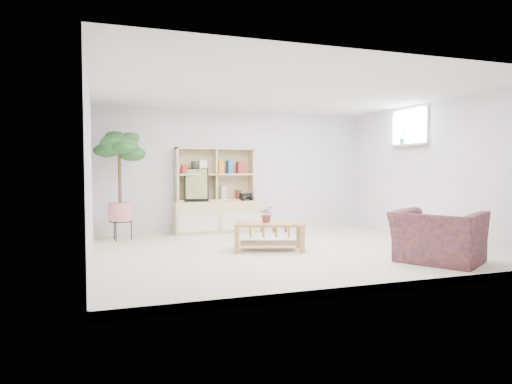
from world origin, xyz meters
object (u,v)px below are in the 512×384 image
object	(u,v)px
floor_tree	(120,185)
coffee_table	(269,236)
storage_unit	(216,190)
armchair	(438,233)

from	to	relation	value
floor_tree	coffee_table	bearing A→B (deg)	-39.66
storage_unit	floor_tree	size ratio (longest dim) A/B	0.86
storage_unit	armchair	bearing A→B (deg)	-60.69
floor_tree	armchair	world-z (taller)	floor_tree
storage_unit	coffee_table	world-z (taller)	storage_unit
coffee_table	floor_tree	xyz separation A→B (m)	(-2.10, 1.74, 0.75)
storage_unit	armchair	xyz separation A→B (m)	(2.09, -3.72, -0.43)
storage_unit	armchair	size ratio (longest dim) A/B	1.55
coffee_table	floor_tree	size ratio (longest dim) A/B	0.54
storage_unit	floor_tree	xyz separation A→B (m)	(-1.81, -0.38, 0.13)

